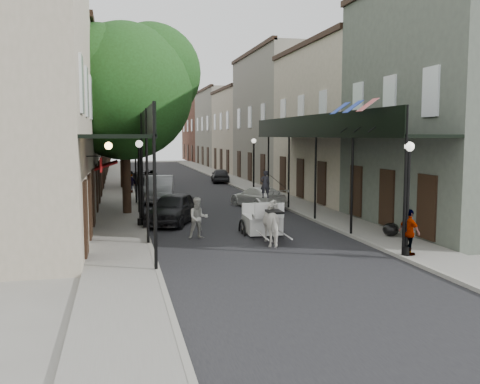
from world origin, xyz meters
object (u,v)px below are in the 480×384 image
lamppost_left (140,181)px  car_right_far (220,175)px  pedestrian_sidewalk_right (409,232)px  car_left_mid (159,189)px  pedestrian_sidewalk_left (130,182)px  car_left_far (148,177)px  pedestrian_walking (198,218)px  tree_near (133,86)px  car_right_near (258,197)px  carriage (260,208)px  lamppost_right_near (408,197)px  lamppost_right_far (254,165)px  car_left_near (173,208)px  tree_far (127,112)px  horse (275,223)px

lamppost_left → car_right_far: lamppost_left is taller
pedestrian_sidewalk_right → car_left_mid: (-6.80, 17.06, -0.09)m
pedestrian_sidewalk_left → car_right_far: bearing=-177.2°
lamppost_left → car_left_far: 21.45m
pedestrian_walking → tree_near: bearing=104.5°
car_right_near → car_right_far: (1.00, 16.31, 0.02)m
carriage → car_left_mid: carriage is taller
lamppost_right_near → pedestrian_walking: lamppost_right_near is taller
tree_near → pedestrian_sidewalk_right: tree_near is taller
carriage → car_right_near: bearing=77.9°
lamppost_right_far → car_left_far: size_ratio=0.84×
lamppost_right_near → car_right_near: bearing=96.5°
pedestrian_walking → car_left_near: (-0.60, 3.71, -0.09)m
carriage → car_right_far: (2.90, 23.82, -0.42)m
car_right_near → lamppost_left: bearing=21.4°
tree_near → car_left_near: (1.60, -3.47, -5.77)m
car_left_mid → car_right_far: 13.95m
lamppost_right_near → car_left_mid: (-6.70, 17.06, -1.26)m
tree_far → pedestrian_walking: size_ratio=5.31×
lamppost_right_far → car_right_near: lamppost_right_far is taller
pedestrian_walking → pedestrian_sidewalk_right: size_ratio=1.07×
tree_near → car_left_far: tree_near is taller
lamppost_right_far → car_left_mid: bearing=-156.3°
pedestrian_walking → pedestrian_sidewalk_left: pedestrian_sidewalk_left is taller
car_left_far → tree_near: bearing=-100.5°
lamppost_left → car_right_far: size_ratio=1.02×
tree_near → lamppost_right_far: 12.24m
carriage → car_left_far: carriage is taller
pedestrian_sidewalk_left → lamppost_right_far: bearing=125.8°
horse → pedestrian_sidewalk_left: 19.15m
pedestrian_sidewalk_right → car_right_far: bearing=-13.2°
carriage → lamppost_right_far: bearing=78.7°
lamppost_left → pedestrian_sidewalk_left: size_ratio=2.47×
car_left_far → car_right_far: size_ratio=1.21×
lamppost_right_far → pedestrian_sidewalk_left: 8.57m
lamppost_right_near → car_left_near: size_ratio=0.88×
pedestrian_walking → car_right_far: (5.60, 24.55, -0.19)m
pedestrian_sidewalk_right → car_left_mid: pedestrian_sidewalk_right is taller
car_right_near → car_right_far: size_ratio=1.13×
lamppost_left → tree_near: bearing=91.3°
lamppost_left → car_left_mid: lamppost_left is taller
car_left_mid → car_left_far: (0.00, 12.29, -0.18)m
lamppost_right_far → pedestrian_sidewalk_left: size_ratio=2.47×
pedestrian_sidewalk_right → car_left_far: (-6.80, 29.35, -0.27)m
horse → car_right_far: (2.99, 26.31, -0.18)m
tree_far → car_right_near: (6.85, -12.94, -5.24)m
car_left_mid → lamppost_right_near: bearing=-61.7°
lamppost_right_far → pedestrian_sidewalk_right: lamppost_right_far is taller
tree_near → horse: (4.81, -8.93, -5.69)m
lamppost_right_near → car_left_near: lamppost_right_near is taller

